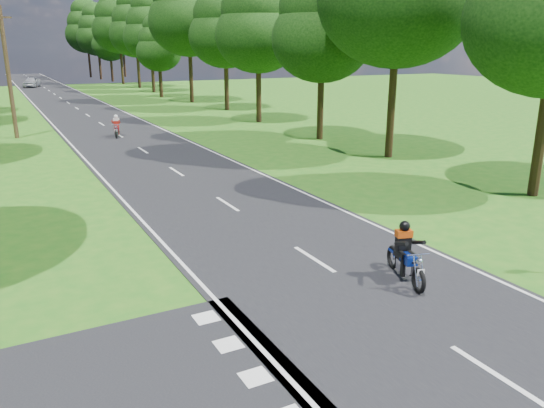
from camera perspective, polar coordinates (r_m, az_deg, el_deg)
ground at (r=13.11m, az=9.27°, el=-8.90°), size 160.00×160.00×0.00m
main_road at (r=60.06m, az=-21.09°, el=10.13°), size 7.00×140.00×0.02m
road_markings at (r=58.19m, az=-20.98°, el=9.98°), size 7.40×140.00×0.01m
treeline at (r=70.01m, az=-21.73°, el=17.61°), size 40.00×115.35×14.78m
telegraph_pole at (r=37.41m, az=-26.51°, el=12.54°), size 1.20×0.26×8.00m
rider_near_blue at (r=13.46m, az=14.26°, el=-5.00°), size 1.08×1.87×1.48m
rider_far_red at (r=35.83m, az=-16.39°, el=8.07°), size 1.00×1.77×1.40m
distant_car at (r=85.50m, az=-24.42°, el=11.85°), size 3.02×4.53×1.43m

